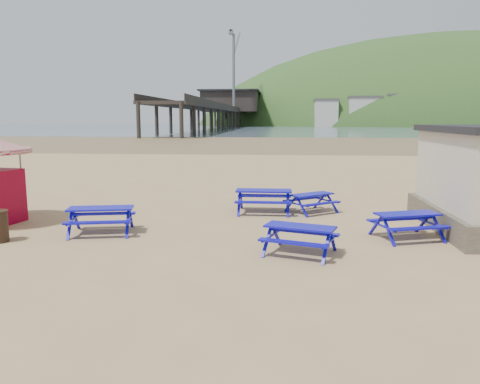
{
  "coord_description": "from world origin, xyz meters",
  "views": [
    {
      "loc": [
        2.12,
        -13.42,
        3.37
      ],
      "look_at": [
        0.88,
        1.5,
        1.0
      ],
      "focal_mm": 35.0,
      "sensor_mm": 36.0,
      "label": 1
    }
  ],
  "objects": [
    {
      "name": "ground",
      "position": [
        0.0,
        0.0,
        0.0
      ],
      "size": [
        400.0,
        400.0,
        0.0
      ],
      "primitive_type": "plane",
      "color": "tan",
      "rests_on": "ground"
    },
    {
      "name": "wet_sand",
      "position": [
        0.0,
        55.0,
        0.0
      ],
      "size": [
        400.0,
        400.0,
        0.0
      ],
      "primitive_type": "plane",
      "color": "brown",
      "rests_on": "ground"
    },
    {
      "name": "sea",
      "position": [
        0.0,
        170.0,
        0.01
      ],
      "size": [
        400.0,
        400.0,
        0.0
      ],
      "primitive_type": "plane",
      "color": "#42535F",
      "rests_on": "ground"
    },
    {
      "name": "picnic_table_blue_a",
      "position": [
        1.61,
        3.12,
        0.42
      ],
      "size": [
        1.98,
        1.6,
        0.83
      ],
      "rotation": [
        0.0,
        0.0,
        -0.0
      ],
      "color": "#0605A9",
      "rests_on": "ground"
    },
    {
      "name": "picnic_table_blue_c",
      "position": [
        3.32,
        3.32,
        0.34
      ],
      "size": [
        2.09,
        2.02,
        0.68
      ],
      "rotation": [
        0.0,
        0.0,
        0.64
      ],
      "color": "#0605A9",
      "rests_on": "ground"
    },
    {
      "name": "picnic_table_blue_d",
      "position": [
        -3.07,
        -0.34,
        0.39
      ],
      "size": [
        2.12,
        1.84,
        0.78
      ],
      "rotation": [
        0.0,
        0.0,
        0.2
      ],
      "color": "#0605A9",
      "rests_on": "ground"
    },
    {
      "name": "picnic_table_blue_e",
      "position": [
        2.68,
        -2.0,
        0.36
      ],
      "size": [
        2.08,
        1.87,
        0.72
      ],
      "rotation": [
        0.0,
        0.0,
        -0.33
      ],
      "color": "#0605A9",
      "rests_on": "ground"
    },
    {
      "name": "picnic_table_blue_f",
      "position": [
        5.74,
        -0.24,
        0.37
      ],
      "size": [
        2.11,
        1.88,
        0.74
      ],
      "rotation": [
        0.0,
        0.0,
        0.3
      ],
      "color": "#0605A9",
      "rests_on": "ground"
    },
    {
      "name": "pier",
      "position": [
        -17.99,
        178.23,
        5.46
      ],
      "size": [
        24.0,
        220.0,
        39.29
      ],
      "color": "black",
      "rests_on": "ground"
    },
    {
      "name": "headland_town",
      "position": [
        90.0,
        229.68,
        -9.91
      ],
      "size": [
        264.0,
        144.0,
        108.0
      ],
      "color": "#2D4C1E",
      "rests_on": "ground"
    }
  ]
}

